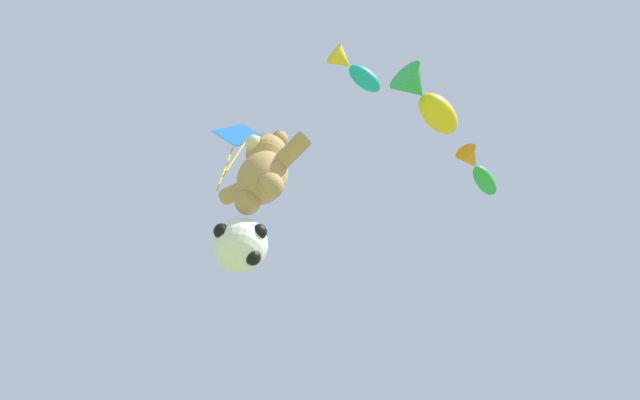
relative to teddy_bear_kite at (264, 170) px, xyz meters
The scene contains 6 objects.
teddy_bear_kite is the anchor object (origin of this frame).
soccer_ball_kite 1.82m from the teddy_bear_kite, 154.78° to the left, with size 1.10×1.09×1.01m.
fish_kite_teal 3.48m from the teddy_bear_kite, ahead, with size 0.79×1.47×0.55m.
fish_kite_goldfin 4.72m from the teddy_bear_kite, 33.18° to the left, with size 0.97×2.07×0.91m.
fish_kite_emerald 5.38m from the teddy_bear_kite, 50.35° to the left, with size 0.54×1.51×0.52m.
diamond_kite 2.60m from the teddy_bear_kite, 168.85° to the right, with size 0.96×1.03×3.24m.
Camera 1 is at (4.43, 2.58, 1.53)m, focal length 28.00 mm.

